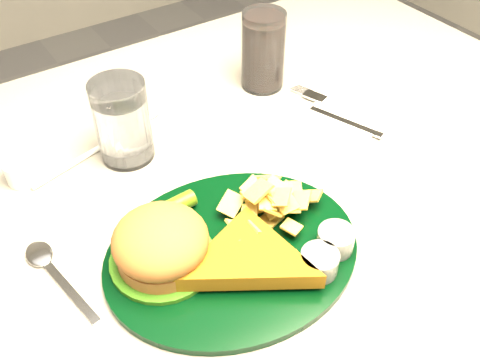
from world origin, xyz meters
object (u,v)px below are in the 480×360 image
(dinner_plate, at_px, (232,234))
(water_glass, at_px, (122,121))
(fork_napkin, at_px, (341,119))
(cola_glass, at_px, (263,51))
(table, at_px, (220,351))

(dinner_plate, distance_m, water_glass, 0.22)
(dinner_plate, relative_size, water_glass, 2.57)
(dinner_plate, relative_size, fork_napkin, 1.92)
(water_glass, height_order, cola_glass, cola_glass)
(table, bearing_deg, cola_glass, 40.71)
(cola_glass, bearing_deg, water_glass, -170.80)
(table, height_order, fork_napkin, fork_napkin)
(water_glass, relative_size, fork_napkin, 0.75)
(table, xyz_separation_m, fork_napkin, (0.23, 0.02, 0.38))
(dinner_plate, bearing_deg, water_glass, 103.10)
(table, relative_size, cola_glass, 10.00)
(table, relative_size, fork_napkin, 8.07)
(table, bearing_deg, fork_napkin, 6.13)
(table, height_order, dinner_plate, dinner_plate)
(water_glass, xyz_separation_m, cola_glass, (0.25, 0.04, 0.00))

